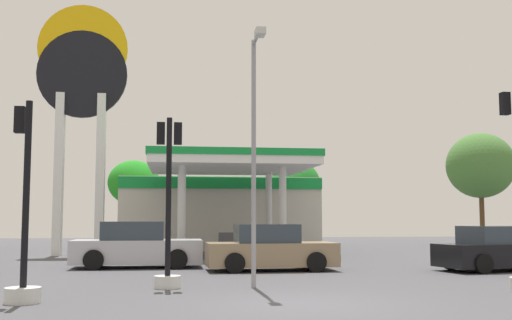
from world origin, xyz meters
TOP-DOWN VIEW (x-y plane):
  - ground_plane at (0.00, 0.00)m, footprint 90.00×90.00m
  - gas_station at (0.04, 21.96)m, footprint 10.82×13.09m
  - station_pole_sign at (-7.00, 17.82)m, footprint 4.30×0.56m
  - car_0 at (-3.82, 9.99)m, footprint 4.59×2.11m
  - car_1 at (8.29, 7.00)m, footprint 4.42×2.46m
  - car_2 at (0.72, 8.12)m, footprint 4.39×2.08m
  - traffic_signal_0 at (-5.66, 0.79)m, footprint 0.73×0.73m
  - traffic_signal_2 at (-2.69, 3.22)m, footprint 0.67×0.69m
  - tree_1 at (-4.88, 25.05)m, footprint 3.07×3.07m
  - tree_2 at (5.20, 26.02)m, footprint 3.23×3.23m
  - tree_3 at (16.81, 24.26)m, footprint 4.25×4.25m
  - corner_streetlamp at (-0.52, 2.83)m, footprint 0.24×1.48m

SIDE VIEW (x-z plane):
  - ground_plane at x=0.00m, z-range 0.00..0.00m
  - car_1 at x=8.29m, z-range -0.07..1.43m
  - car_2 at x=0.72m, z-range -0.07..1.48m
  - car_0 at x=-3.82m, z-range -0.08..1.56m
  - traffic_signal_0 at x=-5.66m, z-range -0.94..3.29m
  - traffic_signal_2 at x=-2.69m, z-range -0.53..3.80m
  - gas_station at x=0.04m, z-range -0.05..4.63m
  - tree_2 at x=5.20m, z-range 0.98..6.46m
  - tree_1 at x=-4.88m, z-range 1.27..6.49m
  - corner_streetlamp at x=-0.52m, z-range 0.69..7.11m
  - tree_3 at x=16.81m, z-range 1.51..8.68m
  - station_pole_sign at x=-7.00m, z-range 1.68..13.88m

